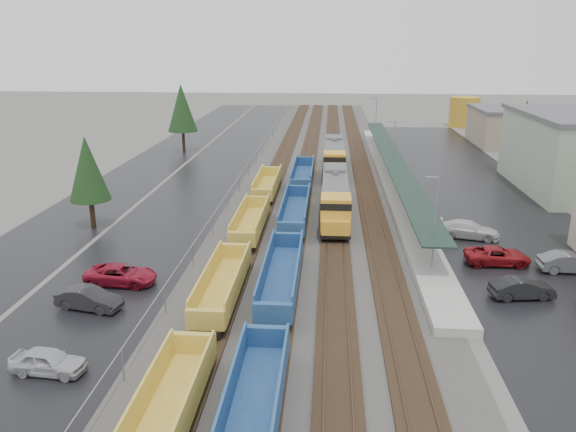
% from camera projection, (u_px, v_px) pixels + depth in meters
% --- Properties ---
extents(ballast_strip, '(20.00, 160.00, 0.08)m').
position_uv_depth(ballast_strip, '(320.00, 165.00, 82.93)').
color(ballast_strip, '#302D2B').
rests_on(ballast_strip, ground).
extents(trackbed, '(14.60, 160.00, 0.22)m').
position_uv_depth(trackbed, '(320.00, 165.00, 82.89)').
color(trackbed, black).
rests_on(trackbed, ground).
extents(west_parking_lot, '(10.00, 160.00, 0.02)m').
position_uv_depth(west_parking_lot, '(220.00, 164.00, 83.99)').
color(west_parking_lot, black).
rests_on(west_parking_lot, ground).
extents(west_road, '(9.00, 160.00, 0.02)m').
position_uv_depth(west_road, '(155.00, 163.00, 84.70)').
color(west_road, black).
rests_on(west_road, ground).
extents(east_commuter_lot, '(16.00, 100.00, 0.02)m').
position_uv_depth(east_commuter_lot, '(466.00, 184.00, 72.08)').
color(east_commuter_lot, black).
rests_on(east_commuter_lot, ground).
extents(station_platform, '(3.00, 80.00, 8.00)m').
position_uv_depth(station_platform, '(392.00, 178.00, 72.54)').
color(station_platform, '#9E9B93').
rests_on(station_platform, ground).
extents(chainlink_fence, '(0.08, 160.04, 2.02)m').
position_uv_depth(chainlink_fence, '(255.00, 156.00, 81.64)').
color(chainlink_fence, gray).
rests_on(chainlink_fence, ground).
extents(distant_hills, '(301.00, 140.00, 25.20)m').
position_uv_depth(distant_hills, '(440.00, 87.00, 223.21)').
color(distant_hills, '#4F614B').
rests_on(distant_hills, ground).
extents(tree_west_near, '(3.96, 3.96, 9.00)m').
position_uv_depth(tree_west_near, '(88.00, 169.00, 54.20)').
color(tree_west_near, '#332316').
rests_on(tree_west_near, ground).
extents(tree_west_far, '(4.84, 4.84, 11.00)m').
position_uv_depth(tree_west_far, '(182.00, 108.00, 91.95)').
color(tree_west_far, '#332316').
rests_on(tree_west_far, ground).
extents(tree_east, '(4.40, 4.40, 10.00)m').
position_uv_depth(tree_east, '(524.00, 126.00, 77.13)').
color(tree_east, '#332316').
rests_on(tree_east, ground).
extents(locomotive_lead, '(2.80, 18.43, 4.17)m').
position_uv_depth(locomotive_lead, '(335.00, 197.00, 57.87)').
color(locomotive_lead, black).
rests_on(locomotive_lead, ground).
extents(locomotive_trail, '(2.80, 18.43, 4.17)m').
position_uv_depth(locomotive_trail, '(334.00, 157.00, 77.86)').
color(locomotive_trail, black).
rests_on(locomotive_trail, ground).
extents(well_string_yellow, '(2.46, 70.02, 2.19)m').
position_uv_depth(well_string_yellow, '(223.00, 285.00, 39.65)').
color(well_string_yellow, gold).
rests_on(well_string_yellow, ground).
extents(well_string_blue, '(2.54, 79.18, 2.25)m').
position_uv_depth(well_string_blue, '(282.00, 276.00, 41.22)').
color(well_string_blue, navy).
rests_on(well_string_blue, ground).
extents(storage_tank, '(6.24, 6.24, 6.24)m').
position_uv_depth(storage_tank, '(464.00, 112.00, 119.81)').
color(storage_tank, '#B98A25').
rests_on(storage_tank, ground).
extents(parked_car_west_a, '(2.03, 4.32, 1.43)m').
position_uv_depth(parked_car_west_a, '(48.00, 362.00, 30.96)').
color(parked_car_west_a, '#B7B8BC').
rests_on(parked_car_west_a, ground).
extents(parked_car_west_b, '(2.48, 4.80, 1.51)m').
position_uv_depth(parked_car_west_b, '(89.00, 299.00, 38.38)').
color(parked_car_west_b, black).
rests_on(parked_car_west_b, ground).
extents(parked_car_west_c, '(2.72, 5.46, 1.49)m').
position_uv_depth(parked_car_west_c, '(121.00, 275.00, 42.36)').
color(parked_car_west_c, maroon).
rests_on(parked_car_west_c, ground).
extents(parked_car_east_a, '(2.20, 4.68, 1.48)m').
position_uv_depth(parked_car_east_a, '(522.00, 289.00, 40.01)').
color(parked_car_east_a, black).
rests_on(parked_car_east_a, ground).
extents(parked_car_east_b, '(2.54, 5.33, 1.47)m').
position_uv_depth(parked_car_east_b, '(498.00, 256.00, 46.11)').
color(parked_car_east_b, maroon).
rests_on(parked_car_east_b, ground).
extents(parked_car_east_c, '(3.43, 5.88, 1.60)m').
position_uv_depth(parked_car_east_c, '(469.00, 230.00, 52.29)').
color(parked_car_east_c, silver).
rests_on(parked_car_east_c, ground).
extents(parked_car_east_e, '(1.76, 4.87, 1.60)m').
position_uv_depth(parked_car_east_e, '(570.00, 263.00, 44.52)').
color(parked_car_east_e, '#55575A').
rests_on(parked_car_east_e, ground).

